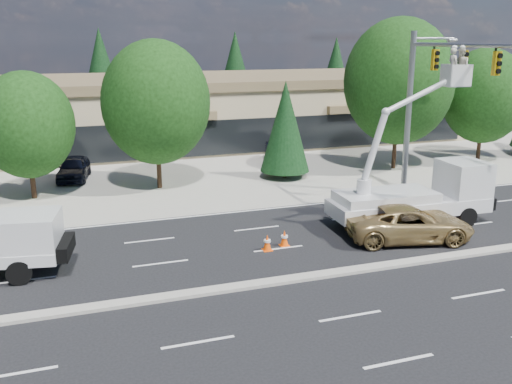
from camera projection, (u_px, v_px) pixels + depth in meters
name	position (u px, v px, depth m)	size (l,w,h in m)	color
ground	(309.00, 278.00, 21.19)	(140.00, 140.00, 0.00)	black
concrete_apron	(191.00, 167.00, 39.44)	(140.00, 22.00, 0.01)	#9C998D
road_median	(309.00, 276.00, 21.17)	(120.00, 0.55, 0.12)	#9C998D
strip_mall	(163.00, 109.00, 47.80)	(50.40, 15.40, 5.50)	tan
tree_front_c	(27.00, 125.00, 30.66)	(5.04, 5.04, 6.99)	#332114
tree_front_d	(156.00, 103.00, 32.61)	(6.21, 6.21, 8.62)	#332114
tree_front_e	(285.00, 126.00, 35.59)	(3.11, 3.11, 6.13)	#332114
tree_front_f	(399.00, 81.00, 37.43)	(7.21, 7.21, 10.00)	#332114
tree_front_g	(484.00, 96.00, 39.93)	(5.78, 5.78, 8.02)	#332114
tree_back_b	(101.00, 74.00, 56.90)	(4.89, 4.89, 9.63)	#332114
tree_back_c	(235.00, 73.00, 61.35)	(4.73, 4.73, 9.33)	#332114
tree_back_d	(335.00, 73.00, 65.20)	(4.43, 4.43, 8.73)	#332114
signal_mast	(435.00, 90.00, 29.18)	(2.76, 10.16, 9.00)	gray
bucket_truck	(422.00, 187.00, 26.93)	(7.77, 2.78, 8.31)	silver
traffic_cone_b	(267.00, 243.00, 23.86)	(0.40, 0.40, 0.70)	#FF5008
traffic_cone_c	(284.00, 238.00, 24.38)	(0.40, 0.40, 0.70)	#FF5008
traffic_cone_d	(448.00, 220.00, 26.76)	(0.40, 0.40, 0.70)	#FF5008
minivan	(409.00, 223.00, 24.96)	(2.56, 5.55, 1.54)	tan
parked_car_west	(74.00, 168.00, 35.76)	(1.73, 4.31, 1.47)	black
parked_car_east	(276.00, 153.00, 40.81)	(1.44, 4.14, 1.36)	black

